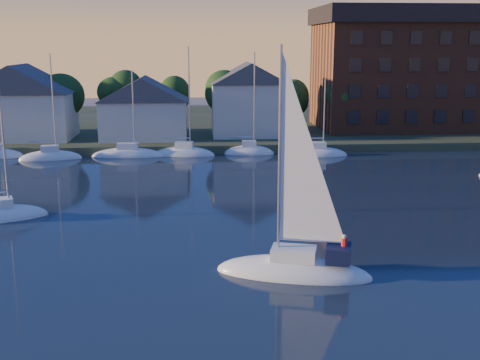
{
  "coord_description": "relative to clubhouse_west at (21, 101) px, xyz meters",
  "views": [
    {
      "loc": [
        0.62,
        -22.57,
        13.25
      ],
      "look_at": [
        3.99,
        22.0,
        3.08
      ],
      "focal_mm": 45.0,
      "sensor_mm": 36.0,
      "label": 1
    }
  ],
  "objects": [
    {
      "name": "clubhouse_west",
      "position": [
        0.0,
        0.0,
        0.0
      ],
      "size": [
        13.65,
        9.45,
        9.64
      ],
      "color": "beige",
      "rests_on": "shoreline_land"
    },
    {
      "name": "drifting_sailboat_left",
      "position": [
        7.51,
        -34.78,
        -5.84
      ],
      "size": [
        7.54,
        4.81,
        11.28
      ],
      "rotation": [
        0.0,
        0.0,
        0.37
      ],
      "color": "white",
      "rests_on": "ground"
    },
    {
      "name": "moored_fleet",
      "position": [
        10.0,
        -9.0,
        -5.83
      ],
      "size": [
        63.5,
        2.4,
        12.05
      ],
      "color": "white",
      "rests_on": "ground"
    },
    {
      "name": "shoreline_land",
      "position": [
        22.0,
        17.0,
        -5.93
      ],
      "size": [
        160.0,
        50.0,
        2.0
      ],
      "primitive_type": "cube",
      "color": "#2D3921",
      "rests_on": "ground"
    },
    {
      "name": "hero_sailboat",
      "position": [
        28.39,
        -47.74,
        -5.34
      ],
      "size": [
        9.66,
        5.31,
        14.32
      ],
      "rotation": [
        0.0,
        0.0,
        2.87
      ],
      "color": "white",
      "rests_on": "ground"
    },
    {
      "name": "tree_line",
      "position": [
        24.0,
        5.0,
        1.24
      ],
      "size": [
        93.4,
        5.4,
        8.9
      ],
      "color": "#332617",
      "rests_on": "shoreline_land"
    },
    {
      "name": "condo_block",
      "position": [
        56.0,
        6.95,
        3.86
      ],
      "size": [
        31.0,
        17.0,
        17.4
      ],
      "color": "brown",
      "rests_on": "shoreline_land"
    },
    {
      "name": "clubhouse_centre",
      "position": [
        16.0,
        -1.0,
        -0.8
      ],
      "size": [
        11.55,
        8.4,
        8.08
      ],
      "color": "beige",
      "rests_on": "shoreline_land"
    },
    {
      "name": "clubhouse_east",
      "position": [
        30.0,
        1.0,
        0.07
      ],
      "size": [
        10.5,
        8.4,
        9.8
      ],
      "color": "beige",
      "rests_on": "shoreline_land"
    },
    {
      "name": "wooden_dock",
      "position": [
        22.0,
        -6.0,
        -5.93
      ],
      "size": [
        120.0,
        3.0,
        1.0
      ],
      "primitive_type": "cube",
      "color": "brown",
      "rests_on": "ground"
    }
  ]
}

